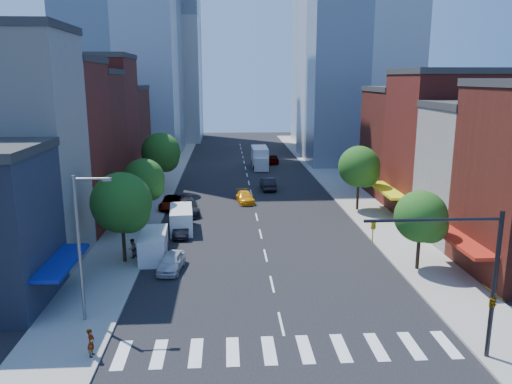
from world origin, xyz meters
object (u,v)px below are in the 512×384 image
at_px(pedestrian_near, 91,343).
at_px(pedestrian_far, 132,248).
at_px(parked_car_rear, 188,207).
at_px(parked_car_second, 182,228).
at_px(parked_car_front, 171,262).
at_px(cargo_van_far, 181,220).
at_px(taxi, 245,197).
at_px(traffic_car_far, 273,159).
at_px(parked_car_third, 172,202).
at_px(box_truck, 260,158).
at_px(traffic_car_oncoming, 268,184).
at_px(cargo_van_near, 154,246).

relative_size(pedestrian_near, pedestrian_far, 0.98).
bearing_deg(parked_car_rear, parked_car_second, -98.10).
height_order(parked_car_front, parked_car_rear, parked_car_rear).
height_order(cargo_van_far, taxi, cargo_van_far).
distance_m(cargo_van_far, traffic_car_far, 41.26).
relative_size(parked_car_third, box_truck, 0.62).
relative_size(traffic_car_far, box_truck, 0.53).
xyz_separation_m(parked_car_rear, pedestrian_near, (-3.00, -29.01, 0.12)).
xyz_separation_m(parked_car_second, parked_car_third, (-1.98, 10.20, 0.03)).
xyz_separation_m(parked_car_front, traffic_car_oncoming, (9.91, 28.39, 0.11)).
distance_m(parked_car_third, pedestrian_far, 16.46).
distance_m(traffic_car_oncoming, pedestrian_near, 42.69).
height_order(parked_car_second, parked_car_third, parked_car_third).
distance_m(taxi, traffic_car_oncoming, 7.65).
height_order(parked_car_front, cargo_van_near, cargo_van_near).
distance_m(taxi, pedestrian_far, 21.33).
bearing_deg(parked_car_rear, pedestrian_far, -112.10).
relative_size(parked_car_front, parked_car_third, 0.79).
xyz_separation_m(cargo_van_near, pedestrian_near, (-1.20, -15.13, -0.16)).
height_order(cargo_van_far, pedestrian_far, cargo_van_far).
height_order(traffic_car_far, pedestrian_far, pedestrian_far).
bearing_deg(parked_car_third, parked_car_rear, -47.21).
bearing_deg(parked_car_front, box_truck, 84.99).
relative_size(parked_car_second, traffic_car_oncoming, 0.85).
distance_m(traffic_car_far, pedestrian_near, 63.92).
bearing_deg(box_truck, pedestrian_far, -107.36).
bearing_deg(parked_car_third, traffic_car_oncoming, 41.02).
distance_m(parked_car_third, box_truck, 28.73).
distance_m(taxi, pedestrian_near, 35.14).
height_order(parked_car_rear, traffic_car_oncoming, traffic_car_oncoming).
bearing_deg(traffic_car_oncoming, parked_car_rear, 47.08).
distance_m(parked_car_second, pedestrian_near, 21.41).
relative_size(parked_car_front, parked_car_second, 0.98).
height_order(box_truck, pedestrian_near, box_truck).
xyz_separation_m(parked_car_front, traffic_car_far, (12.69, 49.66, 0.05)).
xyz_separation_m(parked_car_third, cargo_van_far, (1.84, -8.65, 0.39)).
distance_m(cargo_van_far, box_truck, 36.21).
bearing_deg(parked_car_rear, taxi, 28.62).
relative_size(parked_car_rear, box_truck, 0.66).
xyz_separation_m(cargo_van_near, traffic_car_oncoming, (11.64, 25.58, -0.28)).
xyz_separation_m(parked_car_third, pedestrian_near, (-1.00, -31.40, 0.21)).
bearing_deg(cargo_van_near, taxi, 62.97).
relative_size(cargo_van_near, traffic_car_far, 1.20).
height_order(parked_car_third, pedestrian_far, pedestrian_far).
relative_size(parked_car_rear, cargo_van_near, 1.05).
bearing_deg(parked_car_front, parked_car_third, 103.25).
relative_size(traffic_car_far, pedestrian_far, 2.76).
bearing_deg(traffic_car_oncoming, taxi, 61.21).
bearing_deg(pedestrian_near, parked_car_rear, -2.09).
bearing_deg(box_truck, taxi, -98.03).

